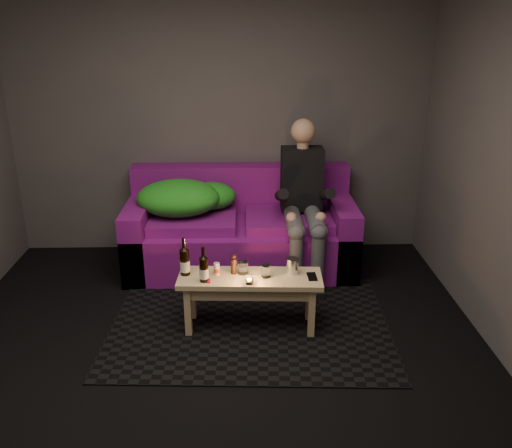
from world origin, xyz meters
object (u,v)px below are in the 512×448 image
at_px(sofa, 241,232).
at_px(beer_bottle_a, 185,261).
at_px(steel_cup, 292,266).
at_px(beer_bottle_b, 204,269).
at_px(coffee_table, 250,286).
at_px(person, 303,198).

bearing_deg(sofa, beer_bottle_a, -110.60).
bearing_deg(beer_bottle_a, steel_cup, -0.51).
bearing_deg(beer_bottle_b, coffee_table, 11.66).
bearing_deg(coffee_table, steel_cup, 6.48).
distance_m(person, coffee_table, 1.16).
height_order(coffee_table, beer_bottle_a, beer_bottle_a).
xyz_separation_m(coffee_table, beer_bottle_b, (-0.34, -0.07, 0.18)).
bearing_deg(person, beer_bottle_a, -136.23).
xyz_separation_m(coffee_table, beer_bottle_a, (-0.48, 0.04, 0.19)).
height_order(person, beer_bottle_b, person).
relative_size(sofa, beer_bottle_a, 7.13).
relative_size(coffee_table, beer_bottle_a, 3.69).
height_order(beer_bottle_b, steel_cup, beer_bottle_b).
height_order(sofa, person, person).
relative_size(coffee_table, steel_cup, 8.80).
bearing_deg(beer_bottle_a, beer_bottle_b, -37.40).
xyz_separation_m(person, beer_bottle_a, (-0.98, -0.94, -0.18)).
relative_size(person, beer_bottle_a, 4.76).
height_order(sofa, steel_cup, sofa).
bearing_deg(steel_cup, beer_bottle_b, -170.84).
distance_m(person, steel_cup, 0.99).
bearing_deg(beer_bottle_b, person, 51.64).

